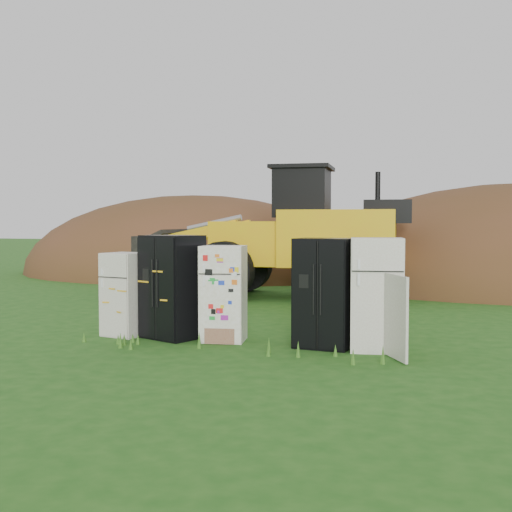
{
  "coord_description": "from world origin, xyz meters",
  "views": [
    {
      "loc": [
        3.62,
        -10.64,
        2.12
      ],
      "look_at": [
        -0.49,
        2.0,
        1.43
      ],
      "focal_mm": 45.0,
      "sensor_mm": 36.0,
      "label": 1
    }
  ],
  "objects_px": {
    "fridge_black_right": "(325,293)",
    "wheel_loader": "(270,232)",
    "fridge_leftmost": "(125,294)",
    "fridge_black_side": "(172,287)",
    "fridge_sticker": "(223,293)",
    "fridge_open_door": "(376,294)"
  },
  "relations": [
    {
      "from": "fridge_leftmost",
      "to": "wheel_loader",
      "type": "bearing_deg",
      "value": 94.48
    },
    {
      "from": "wheel_loader",
      "to": "fridge_black_right",
      "type": "bearing_deg",
      "value": -71.14
    },
    {
      "from": "fridge_open_door",
      "to": "fridge_black_right",
      "type": "bearing_deg",
      "value": 170.25
    },
    {
      "from": "fridge_leftmost",
      "to": "fridge_black_side",
      "type": "xyz_separation_m",
      "value": [
        0.95,
        0.05,
        0.17
      ]
    },
    {
      "from": "fridge_black_right",
      "to": "wheel_loader",
      "type": "xyz_separation_m",
      "value": [
        -3.04,
        6.88,
        0.93
      ]
    },
    {
      "from": "fridge_leftmost",
      "to": "fridge_sticker",
      "type": "xyz_separation_m",
      "value": [
        1.94,
        0.07,
        0.08
      ]
    },
    {
      "from": "fridge_black_side",
      "to": "fridge_sticker",
      "type": "height_order",
      "value": "fridge_black_side"
    },
    {
      "from": "fridge_sticker",
      "to": "fridge_open_door",
      "type": "bearing_deg",
      "value": -9.9
    },
    {
      "from": "fridge_black_side",
      "to": "fridge_sticker",
      "type": "xyz_separation_m",
      "value": [
        1.0,
        0.02,
        -0.09
      ]
    },
    {
      "from": "wheel_loader",
      "to": "fridge_sticker",
      "type": "bearing_deg",
      "value": -85.09
    },
    {
      "from": "fridge_leftmost",
      "to": "fridge_open_door",
      "type": "relative_size",
      "value": 0.83
    },
    {
      "from": "fridge_leftmost",
      "to": "fridge_black_side",
      "type": "distance_m",
      "value": 0.96
    },
    {
      "from": "fridge_black_right",
      "to": "fridge_open_door",
      "type": "relative_size",
      "value": 0.99
    },
    {
      "from": "fridge_sticker",
      "to": "fridge_open_door",
      "type": "distance_m",
      "value": 2.72
    },
    {
      "from": "fridge_black_side",
      "to": "fridge_black_right",
      "type": "xyz_separation_m",
      "value": [
        2.83,
        0.02,
        -0.02
      ]
    },
    {
      "from": "fridge_sticker",
      "to": "fridge_black_right",
      "type": "height_order",
      "value": "fridge_black_right"
    },
    {
      "from": "fridge_leftmost",
      "to": "fridge_black_side",
      "type": "bearing_deg",
      "value": 13.64
    },
    {
      "from": "fridge_leftmost",
      "to": "fridge_open_door",
      "type": "xyz_separation_m",
      "value": [
        4.66,
        0.07,
        0.16
      ]
    },
    {
      "from": "fridge_black_right",
      "to": "wheel_loader",
      "type": "bearing_deg",
      "value": 118.7
    },
    {
      "from": "fridge_sticker",
      "to": "fridge_leftmost",
      "type": "bearing_deg",
      "value": 171.97
    },
    {
      "from": "fridge_sticker",
      "to": "wheel_loader",
      "type": "bearing_deg",
      "value": 89.93
    },
    {
      "from": "fridge_leftmost",
      "to": "fridge_black_side",
      "type": "relative_size",
      "value": 0.82
    }
  ]
}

